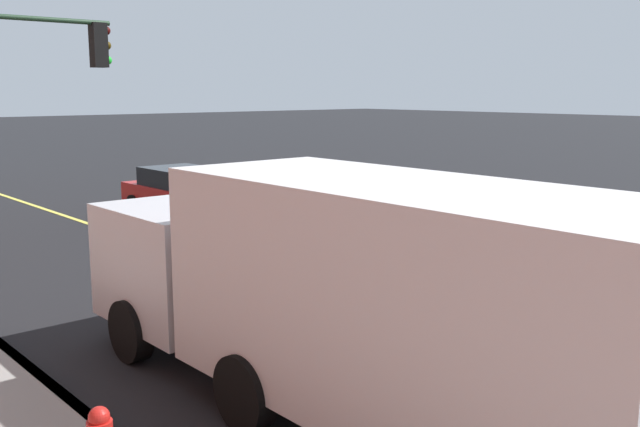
# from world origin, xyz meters

# --- Properties ---
(ground) EXTENTS (200.00, 200.00, 0.00)m
(ground) POSITION_xyz_m (0.00, 0.00, 0.00)
(ground) COLOR black
(curb_edge) EXTENTS (80.00, 0.16, 0.15)m
(curb_edge) POSITION_xyz_m (0.00, 5.25, 0.07)
(curb_edge) COLOR slate
(curb_edge) RESTS_ON ground
(lane_stripe_center) EXTENTS (80.00, 0.16, 0.01)m
(lane_stripe_center) POSITION_xyz_m (0.00, 0.00, 0.01)
(lane_stripe_center) COLOR #D8CC4C
(lane_stripe_center) RESTS_ON ground
(car_maroon) EXTENTS (3.92, 1.92, 1.50)m
(car_maroon) POSITION_xyz_m (-3.51, -2.78, 0.74)
(car_maroon) COLOR #591116
(car_maroon) RESTS_ON ground
(car_red) EXTENTS (4.66, 2.12, 1.49)m
(car_red) POSITION_xyz_m (10.02, -2.75, 0.77)
(car_red) COLOR red
(car_red) RESTS_ON ground
(truck_white) EXTENTS (8.36, 2.41, 2.88)m
(truck_white) POSITION_xyz_m (-3.15, 2.88, 1.55)
(truck_white) COLOR silver
(truck_white) RESTS_ON ground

